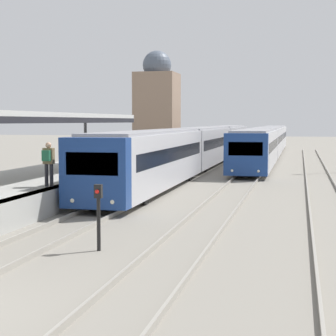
{
  "coord_description": "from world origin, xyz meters",
  "views": [
    {
      "loc": [
        7.16,
        -8.18,
        3.42
      ],
      "look_at": [
        2.07,
        13.46,
        1.56
      ],
      "focal_mm": 60.0,
      "sensor_mm": 36.0,
      "label": 1
    }
  ],
  "objects_px": {
    "train_near": "(202,145)",
    "train_far": "(267,141)",
    "person_on_platform": "(48,160)",
    "signal_post_near": "(98,210)"
  },
  "relations": [
    {
      "from": "train_near",
      "to": "person_on_platform",
      "type": "bearing_deg",
      "value": -95.16
    },
    {
      "from": "train_far",
      "to": "train_near",
      "type": "bearing_deg",
      "value": -108.44
    },
    {
      "from": "train_near",
      "to": "train_far",
      "type": "bearing_deg",
      "value": 71.56
    },
    {
      "from": "train_near",
      "to": "signal_post_near",
      "type": "relative_size",
      "value": 25.81
    },
    {
      "from": "train_far",
      "to": "signal_post_near",
      "type": "xyz_separation_m",
      "value": [
        -2.11,
        -40.13,
        -0.49
      ]
    },
    {
      "from": "train_near",
      "to": "signal_post_near",
      "type": "bearing_deg",
      "value": -85.78
    },
    {
      "from": "signal_post_near",
      "to": "train_far",
      "type": "bearing_deg",
      "value": 86.99
    },
    {
      "from": "person_on_platform",
      "to": "train_near",
      "type": "xyz_separation_m",
      "value": [
        2.0,
        22.11,
        -0.31
      ]
    },
    {
      "from": "train_near",
      "to": "train_far",
      "type": "distance_m",
      "value": 13.12
    },
    {
      "from": "person_on_platform",
      "to": "signal_post_near",
      "type": "distance_m",
      "value": 6.93
    }
  ]
}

